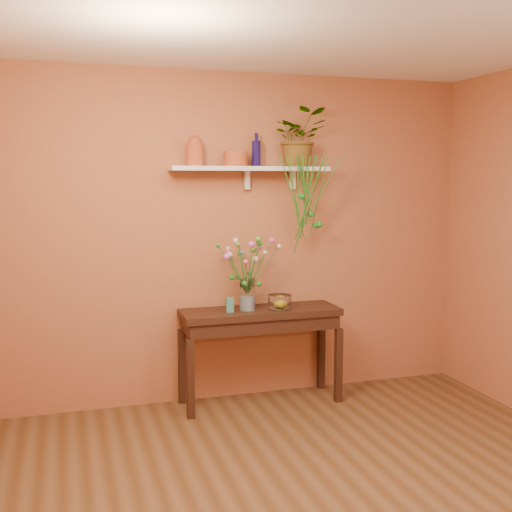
% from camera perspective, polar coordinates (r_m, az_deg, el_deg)
% --- Properties ---
extents(room, '(4.04, 4.04, 2.70)m').
position_cam_1_polar(room, '(3.36, 7.84, -1.38)').
color(room, brown).
rests_on(room, ground).
extents(sideboard, '(1.29, 0.42, 0.79)m').
position_cam_1_polar(sideboard, '(5.15, 0.39, -6.07)').
color(sideboard, black).
rests_on(sideboard, ground).
extents(wall_shelf, '(1.30, 0.24, 0.19)m').
position_cam_1_polar(wall_shelf, '(5.10, -0.43, 7.88)').
color(wall_shelf, white).
rests_on(wall_shelf, room).
extents(terracotta_jug, '(0.18, 0.18, 0.24)m').
position_cam_1_polar(terracotta_jug, '(4.99, -5.57, 9.43)').
color(terracotta_jug, '#B84229').
rests_on(terracotta_jug, wall_shelf).
extents(terracotta_pot, '(0.25, 0.25, 0.12)m').
position_cam_1_polar(terracotta_pot, '(5.04, -1.87, 8.81)').
color(terracotta_pot, '#B84229').
rests_on(terracotta_pot, wall_shelf).
extents(blue_bottle, '(0.08, 0.08, 0.27)m').
position_cam_1_polar(blue_bottle, '(5.14, 0.02, 9.34)').
color(blue_bottle, '#150E49').
rests_on(blue_bottle, wall_shelf).
extents(spider_plant, '(0.47, 0.42, 0.47)m').
position_cam_1_polar(spider_plant, '(5.27, 3.95, 10.66)').
color(spider_plant, '#207822').
rests_on(spider_plant, wall_shelf).
extents(plant_fronds, '(0.53, 0.43, 0.80)m').
position_cam_1_polar(plant_fronds, '(5.11, 4.79, 4.79)').
color(plant_fronds, '#207822').
rests_on(plant_fronds, wall_shelf).
extents(glass_vase, '(0.12, 0.12, 0.26)m').
position_cam_1_polar(glass_vase, '(5.05, -0.80, -3.74)').
color(glass_vase, white).
rests_on(glass_vase, sideboard).
extents(bouquet, '(0.52, 0.43, 0.47)m').
position_cam_1_polar(bouquet, '(5.02, -0.84, -0.23)').
color(bouquet, '#386B28').
rests_on(bouquet, glass_vase).
extents(glass_bowl, '(0.19, 0.19, 0.12)m').
position_cam_1_polar(glass_bowl, '(5.12, 2.16, -4.23)').
color(glass_bowl, white).
rests_on(glass_bowl, sideboard).
extents(lemon, '(0.07, 0.07, 0.07)m').
position_cam_1_polar(lemon, '(5.13, 2.20, -4.34)').
color(lemon, yellow).
rests_on(lemon, glass_bowl).
extents(carton, '(0.06, 0.05, 0.12)m').
position_cam_1_polar(carton, '(5.00, -2.40, -4.46)').
color(carton, teal).
rests_on(carton, sideboard).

